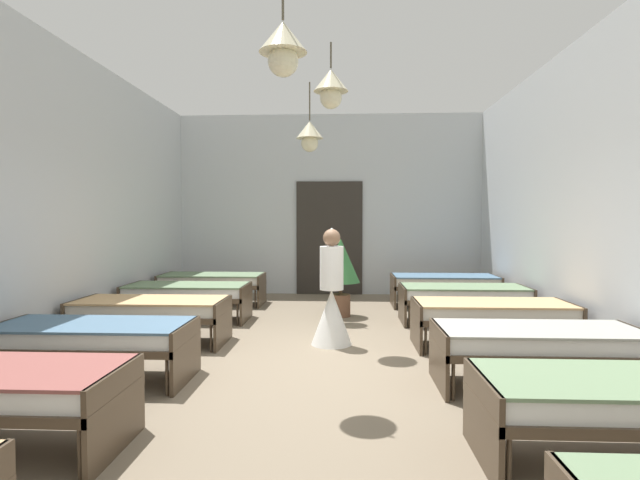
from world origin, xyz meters
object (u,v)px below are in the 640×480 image
(bed_left_row_4, at_px, (188,293))
(nurse_near_aisle, at_px, (332,303))
(bed_right_row_1, at_px, (629,399))
(bed_left_row_2, at_px, (93,337))
(bed_right_row_2, at_px, (539,342))
(bed_left_row_5, at_px, (213,281))
(bed_right_row_5, at_px, (444,283))
(bed_right_row_4, at_px, (463,295))
(bed_right_row_3, at_px, (492,313))
(bed_left_row_3, at_px, (151,310))
(potted_plant, at_px, (341,266))

(bed_left_row_4, bearing_deg, nurse_near_aisle, -30.99)
(bed_right_row_1, relative_size, bed_left_row_2, 1.00)
(bed_right_row_2, bearing_deg, bed_left_row_5, 134.26)
(bed_right_row_2, relative_size, bed_right_row_5, 1.00)
(bed_right_row_2, bearing_deg, bed_left_row_4, 145.63)
(bed_left_row_2, distance_m, bed_right_row_4, 5.20)
(bed_right_row_5, bearing_deg, bed_right_row_2, -90.00)
(bed_left_row_4, bearing_deg, bed_right_row_2, -34.37)
(bed_right_row_2, relative_size, bed_right_row_3, 1.00)
(bed_left_row_5, xyz_separation_m, nurse_near_aisle, (2.30, -2.85, 0.09))
(bed_right_row_1, height_order, bed_right_row_5, same)
(bed_right_row_1, bearing_deg, bed_right_row_4, 90.00)
(bed_right_row_4, bearing_deg, bed_left_row_2, -145.63)
(bed_right_row_3, relative_size, bed_left_row_5, 1.00)
(bed_right_row_1, xyz_separation_m, bed_left_row_3, (-4.29, 2.93, 0.00))
(bed_right_row_3, relative_size, bed_right_row_4, 1.00)
(bed_left_row_2, height_order, potted_plant, potted_plant)
(bed_left_row_3, height_order, bed_left_row_5, same)
(bed_left_row_5, distance_m, potted_plant, 2.64)
(bed_left_row_4, relative_size, bed_right_row_4, 1.00)
(bed_right_row_1, distance_m, bed_right_row_5, 5.87)
(bed_left_row_3, distance_m, potted_plant, 3.10)
(bed_left_row_2, height_order, nurse_near_aisle, nurse_near_aisle)
(potted_plant, bearing_deg, bed_right_row_2, -60.83)
(bed_right_row_5, bearing_deg, nurse_near_aisle, -124.85)
(bed_right_row_2, distance_m, potted_plant, 3.89)
(bed_right_row_1, height_order, potted_plant, potted_plant)
(bed_right_row_2, distance_m, bed_left_row_3, 4.53)
(bed_right_row_3, relative_size, bed_left_row_4, 1.00)
(bed_left_row_4, distance_m, potted_plant, 2.48)
(bed_right_row_1, xyz_separation_m, bed_left_row_2, (-4.29, 1.47, 0.00))
(bed_right_row_1, relative_size, bed_left_row_3, 1.00)
(bed_left_row_4, xyz_separation_m, bed_right_row_4, (4.29, 0.00, 0.00))
(bed_left_row_5, distance_m, nurse_near_aisle, 3.67)
(bed_right_row_1, distance_m, bed_left_row_3, 5.20)
(bed_right_row_4, height_order, nurse_near_aisle, nurse_near_aisle)
(bed_right_row_1, relative_size, bed_right_row_2, 1.00)
(potted_plant, bearing_deg, bed_right_row_1, -68.74)
(bed_left_row_3, height_order, bed_right_row_5, same)
(bed_right_row_1, relative_size, potted_plant, 1.48)
(bed_left_row_2, xyz_separation_m, nurse_near_aisle, (2.30, 1.55, 0.09))
(bed_left_row_4, xyz_separation_m, potted_plant, (2.40, 0.44, 0.40))
(nurse_near_aisle, bearing_deg, bed_right_row_1, 22.76)
(bed_left_row_3, height_order, bed_right_row_4, same)
(bed_right_row_2, height_order, bed_right_row_3, same)
(bed_left_row_2, bearing_deg, bed_left_row_5, 90.00)
(bed_left_row_2, bearing_deg, bed_right_row_2, 0.00)
(bed_left_row_5, bearing_deg, bed_right_row_5, 0.00)
(bed_left_row_3, distance_m, bed_right_row_5, 5.20)
(bed_right_row_1, height_order, bed_left_row_3, same)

